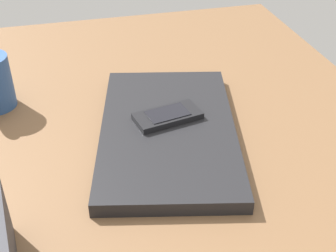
# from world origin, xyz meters

# --- Properties ---
(desk_surface) EXTENTS (1.20, 0.80, 0.03)m
(desk_surface) POSITION_xyz_m (0.00, 0.00, 0.01)
(desk_surface) COLOR brown
(desk_surface) RESTS_ON ground
(laptop_closed) EXTENTS (0.39, 0.28, 0.02)m
(laptop_closed) POSITION_xyz_m (-0.07, 0.01, 0.04)
(laptop_closed) COLOR black
(laptop_closed) RESTS_ON desk_surface
(cell_phone_on_laptop) EXTENTS (0.07, 0.11, 0.01)m
(cell_phone_on_laptop) POSITION_xyz_m (-0.08, 0.01, 0.06)
(cell_phone_on_laptop) COLOR black
(cell_phone_on_laptop) RESTS_ON laptop_closed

